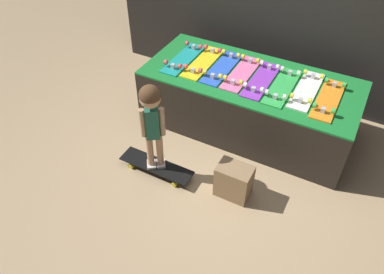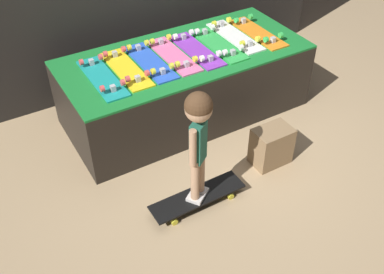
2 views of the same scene
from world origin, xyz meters
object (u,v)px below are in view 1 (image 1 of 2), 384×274
at_px(skateboard_on_floor, 156,166).
at_px(storage_box, 234,181).
at_px(skateboard_white_on_rack, 307,90).
at_px(skateboard_pink_on_rack, 242,73).
at_px(skateboard_green_on_rack, 283,86).
at_px(skateboard_purple_on_rack, 261,80).
at_px(skateboard_orange_on_rack, 329,99).
at_px(skateboard_blue_on_rack, 222,67).
at_px(skateboard_yellow_on_rack, 203,62).
at_px(child, 151,113).
at_px(skateboard_teal_on_rack, 184,58).

bearing_deg(skateboard_on_floor, storage_box, 7.41).
bearing_deg(skateboard_on_floor, skateboard_white_on_rack, 45.77).
height_order(skateboard_pink_on_rack, skateboard_green_on_rack, same).
distance_m(skateboard_purple_on_rack, skateboard_orange_on_rack, 0.69).
distance_m(skateboard_orange_on_rack, skateboard_on_floor, 1.82).
height_order(skateboard_blue_on_rack, skateboard_white_on_rack, same).
height_order(skateboard_yellow_on_rack, child, child).
bearing_deg(skateboard_yellow_on_rack, skateboard_white_on_rack, 0.96).
bearing_deg(skateboard_purple_on_rack, storage_box, -80.94).
distance_m(skateboard_blue_on_rack, child, 1.13).
distance_m(skateboard_teal_on_rack, skateboard_pink_on_rack, 0.69).
xyz_separation_m(skateboard_teal_on_rack, skateboard_pink_on_rack, (0.69, 0.03, 0.00)).
distance_m(skateboard_yellow_on_rack, skateboard_pink_on_rack, 0.46).
bearing_deg(skateboard_orange_on_rack, storage_box, -118.59).
bearing_deg(skateboard_purple_on_rack, skateboard_green_on_rack, -3.12).
height_order(skateboard_yellow_on_rack, skateboard_blue_on_rack, same).
xyz_separation_m(skateboard_pink_on_rack, skateboard_on_floor, (-0.41, -1.11, -0.60)).
distance_m(skateboard_teal_on_rack, skateboard_green_on_rack, 1.15).
xyz_separation_m(skateboard_blue_on_rack, skateboard_pink_on_rack, (0.23, -0.00, 0.00)).
distance_m(skateboard_yellow_on_rack, skateboard_green_on_rack, 0.92).
height_order(skateboard_pink_on_rack, child, child).
bearing_deg(skateboard_purple_on_rack, skateboard_teal_on_rack, -179.78).
xyz_separation_m(skateboard_purple_on_rack, skateboard_white_on_rack, (0.46, 0.04, 0.00)).
distance_m(skateboard_white_on_rack, skateboard_orange_on_rack, 0.24).
bearing_deg(skateboard_teal_on_rack, child, -75.67).
distance_m(skateboard_teal_on_rack, skateboard_orange_on_rack, 1.61).
height_order(skateboard_blue_on_rack, skateboard_green_on_rack, same).
bearing_deg(skateboard_green_on_rack, skateboard_orange_on_rack, 0.64).
relative_size(skateboard_teal_on_rack, skateboard_purple_on_rack, 1.00).
relative_size(skateboard_teal_on_rack, skateboard_orange_on_rack, 1.00).
bearing_deg(skateboard_white_on_rack, storage_box, -106.41).
distance_m(skateboard_blue_on_rack, skateboard_pink_on_rack, 0.23).
distance_m(skateboard_teal_on_rack, skateboard_yellow_on_rack, 0.23).
height_order(skateboard_blue_on_rack, storage_box, skateboard_blue_on_rack).
bearing_deg(skateboard_teal_on_rack, skateboard_pink_on_rack, 2.20).
bearing_deg(skateboard_pink_on_rack, skateboard_purple_on_rack, -5.71).
height_order(skateboard_purple_on_rack, skateboard_white_on_rack, same).
height_order(skateboard_white_on_rack, child, child).
height_order(skateboard_blue_on_rack, child, child).
relative_size(skateboard_orange_on_rack, storage_box, 2.07).
xyz_separation_m(skateboard_yellow_on_rack, skateboard_orange_on_rack, (1.38, -0.03, 0.00)).
height_order(skateboard_pink_on_rack, skateboard_orange_on_rack, same).
bearing_deg(skateboard_orange_on_rack, skateboard_green_on_rack, -179.36).
bearing_deg(child, skateboard_blue_on_rack, 46.57).
relative_size(skateboard_yellow_on_rack, skateboard_pink_on_rack, 1.00).
height_order(skateboard_on_floor, child, child).
relative_size(skateboard_teal_on_rack, skateboard_yellow_on_rack, 1.00).
distance_m(skateboard_pink_on_rack, storage_box, 1.19).
bearing_deg(skateboard_pink_on_rack, skateboard_white_on_rack, 1.70).
height_order(skateboard_purple_on_rack, skateboard_orange_on_rack, same).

